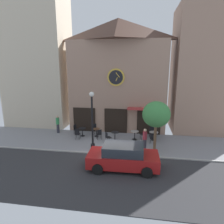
{
  "coord_description": "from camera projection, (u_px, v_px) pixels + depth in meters",
  "views": [
    {
      "loc": [
        1.63,
        -12.66,
        6.19
      ],
      "look_at": [
        -0.64,
        2.43,
        2.56
      ],
      "focal_mm": 31.31,
      "sensor_mm": 36.0,
      "label": 1
    }
  ],
  "objects": [
    {
      "name": "street_tree",
      "position": [
        156.0,
        115.0,
        13.77
      ],
      "size": [
        1.96,
        1.77,
        3.77
      ],
      "color": "brown",
      "rests_on": "ground_plane"
    },
    {
      "name": "neighbor_building_left",
      "position": [
        37.0,
        60.0,
        20.16
      ],
      "size": [
        6.4,
        3.95,
        13.6
      ],
      "color": "beige",
      "rests_on": "ground_plane"
    },
    {
      "name": "cafe_chair_by_entrance",
      "position": [
        95.0,
        128.0,
        18.2
      ],
      "size": [
        0.56,
        0.56,
        0.9
      ],
      "color": "black",
      "rests_on": "ground_plane"
    },
    {
      "name": "cafe_chair_near_tree",
      "position": [
        76.0,
        129.0,
        18.02
      ],
      "size": [
        0.51,
        0.51,
        0.9
      ],
      "color": "black",
      "rests_on": "ground_plane"
    },
    {
      "name": "cafe_chair_mid_row",
      "position": [
        77.0,
        133.0,
        16.72
      ],
      "size": [
        0.4,
        0.4,
        0.9
      ],
      "color": "black",
      "rests_on": "ground_plane"
    },
    {
      "name": "neighbor_building_right",
      "position": [
        207.0,
        71.0,
        18.4
      ],
      "size": [
        6.22,
        4.84,
        11.45
      ],
      "color": "#9E7A66",
      "rests_on": "ground_plane"
    },
    {
      "name": "cafe_table_near_curb",
      "position": [
        154.0,
        134.0,
        16.52
      ],
      "size": [
        0.75,
        0.75,
        0.73
      ],
      "color": "black",
      "rests_on": "ground_plane"
    },
    {
      "name": "cafe_table_leftmost",
      "position": [
        96.0,
        131.0,
        17.43
      ],
      "size": [
        0.62,
        0.62,
        0.73
      ],
      "color": "black",
      "rests_on": "ground_plane"
    },
    {
      "name": "ground_plane",
      "position": [
        115.0,
        158.0,
        13.49
      ],
      "size": [
        26.72,
        10.49,
        0.13
      ],
      "color": "gray"
    },
    {
      "name": "cafe_table_center_left",
      "position": [
        135.0,
        134.0,
        16.67
      ],
      "size": [
        0.68,
        0.68,
        0.76
      ],
      "color": "black",
      "rests_on": "ground_plane"
    },
    {
      "name": "street_lamp",
      "position": [
        92.0,
        121.0,
        14.49
      ],
      "size": [
        0.36,
        0.36,
        4.37
      ],
      "color": "black",
      "rests_on": "ground_plane"
    },
    {
      "name": "pedestrian_green",
      "position": [
        58.0,
        124.0,
        18.3
      ],
      "size": [
        0.43,
        0.43,
        1.67
      ],
      "color": "#2D2D38",
      "rests_on": "ground_plane"
    },
    {
      "name": "cafe_chair_curbside",
      "position": [
        152.0,
        131.0,
        17.35
      ],
      "size": [
        0.41,
        0.41,
        0.9
      ],
      "color": "black",
      "rests_on": "ground_plane"
    },
    {
      "name": "cafe_table_center_right",
      "position": [
        82.0,
        131.0,
        17.51
      ],
      "size": [
        0.66,
        0.66,
        0.75
      ],
      "color": "black",
      "rests_on": "ground_plane"
    },
    {
      "name": "cafe_chair_facing_street",
      "position": [
        99.0,
        134.0,
        16.7
      ],
      "size": [
        0.54,
        0.54,
        0.9
      ],
      "color": "black",
      "rests_on": "ground_plane"
    },
    {
      "name": "cafe_chair_corner",
      "position": [
        153.0,
        137.0,
        15.78
      ],
      "size": [
        0.48,
        0.48,
        0.9
      ],
      "color": "black",
      "rests_on": "ground_plane"
    },
    {
      "name": "cafe_chair_near_lamp",
      "position": [
        107.0,
        137.0,
        15.98
      ],
      "size": [
        0.56,
        0.56,
        0.9
      ],
      "color": "black",
      "rests_on": "ground_plane"
    },
    {
      "name": "clock_building",
      "position": [
        118.0,
        75.0,
        18.66
      ],
      "size": [
        9.13,
        4.06,
        10.38
      ],
      "color": "#9E7A66",
      "rests_on": "ground_plane"
    },
    {
      "name": "parked_car_red",
      "position": [
        123.0,
        157.0,
        11.95
      ],
      "size": [
        4.34,
        2.11,
        1.55
      ],
      "color": "maroon",
      "rests_on": "ground_plane"
    },
    {
      "name": "cafe_chair_under_awning",
      "position": [
        144.0,
        133.0,
        16.71
      ],
      "size": [
        0.52,
        0.52,
        0.9
      ],
      "color": "black",
      "rests_on": "ground_plane"
    },
    {
      "name": "pedestrian_maroon",
      "position": [
        145.0,
        139.0,
        14.52
      ],
      "size": [
        0.37,
        0.37,
        1.67
      ],
      "color": "#2D2D38",
      "rests_on": "ground_plane"
    },
    {
      "name": "cafe_table_rightmost",
      "position": [
        115.0,
        135.0,
        16.45
      ],
      "size": [
        0.64,
        0.64,
        0.75
      ],
      "color": "black",
      "rests_on": "ground_plane"
    }
  ]
}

